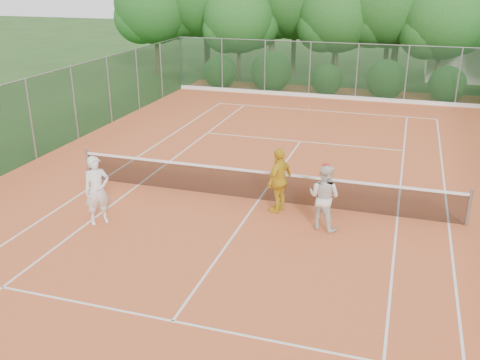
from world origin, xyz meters
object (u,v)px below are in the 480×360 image
at_px(player_white, 97,190).
at_px(player_center_grp, 324,197).
at_px(player_yellow, 279,180).
at_px(ball_hopper, 325,193).

xyz_separation_m(player_white, player_center_grp, (5.97, 1.52, -0.04)).
bearing_deg(player_yellow, ball_hopper, 116.99).
bearing_deg(player_center_grp, player_yellow, 152.56).
bearing_deg(player_yellow, player_white, -44.73).
height_order(player_white, ball_hopper, player_white).
bearing_deg(ball_hopper, player_yellow, 176.63).
bearing_deg(player_yellow, player_center_grp, 81.54).
bearing_deg(player_white, player_yellow, -20.00).
distance_m(player_center_grp, ball_hopper, 0.96).
relative_size(player_yellow, ball_hopper, 2.36).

